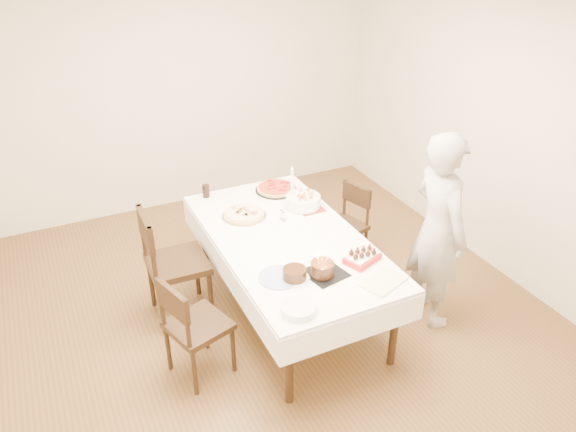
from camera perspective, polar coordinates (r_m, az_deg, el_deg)
name	(u,v)px	position (r m, az deg, el deg)	size (l,w,h in m)	color
floor	(279,318)	(4.95, -0.92, -10.32)	(5.00, 5.00, 0.00)	brown
wall_back	(183,89)	(6.44, -10.61, 12.52)	(4.50, 0.04, 2.70)	beige
wall_front	(537,420)	(2.59, 24.01, -18.39)	(4.50, 0.04, 2.70)	beige
wall_right	(504,131)	(5.47, 21.10, 8.04)	(0.04, 5.00, 2.70)	beige
dining_table	(288,275)	(4.81, 0.00, -6.02)	(1.14, 2.14, 0.75)	white
chair_right_savory	(343,227)	(5.47, 5.63, -1.10)	(0.41, 0.41, 0.80)	#301E10
chair_left_savory	(177,263)	(4.80, -11.17, -4.74)	(0.53, 0.53, 1.03)	#301E10
chair_left_dessert	(198,325)	(4.26, -9.10, -10.92)	(0.45, 0.45, 0.88)	#301E10
person	(438,231)	(4.68, 15.00, -1.45)	(0.62, 0.40, 1.69)	#B6B2AB
pizza_white	(244,214)	(4.92, -4.49, 0.16)	(0.39, 0.39, 0.04)	beige
pizza_pepperoni	(276,188)	(5.35, -1.22, 2.82)	(0.40, 0.40, 0.04)	red
red_placemat	(310,208)	(5.05, 2.23, 0.77)	(0.23, 0.23, 0.01)	#B21E1E
pasta_bowl	(303,201)	(5.04, 1.55, 1.53)	(0.31, 0.31, 0.10)	white
taper_candle	(292,186)	(5.01, 0.41, 3.07)	(0.08, 0.08, 0.39)	white
shaker_pair	(284,217)	(4.82, -0.45, -0.06)	(0.07, 0.07, 0.09)	white
cola_glass	(206,191)	(5.27, -8.33, 2.53)	(0.07, 0.07, 0.12)	black
layer_cake	(295,274)	(4.10, 0.68, -5.92)	(0.22, 0.22, 0.09)	black
cake_board	(325,274)	(4.19, 3.79, -5.86)	(0.28, 0.28, 0.01)	black
birthday_cake	(322,265)	(4.12, 3.50, -4.96)	(0.17, 0.17, 0.16)	#3D2210
strawberry_box	(362,257)	(4.34, 7.55, -4.19)	(0.27, 0.18, 0.07)	red
box_lid	(383,282)	(4.15, 9.62, -6.64)	(0.33, 0.22, 0.03)	beige
plate_stack	(299,309)	(3.82, 1.07, -9.38)	(0.24, 0.24, 0.05)	white
china_plate	(279,277)	(4.13, -0.92, -6.24)	(0.31, 0.31, 0.01)	white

